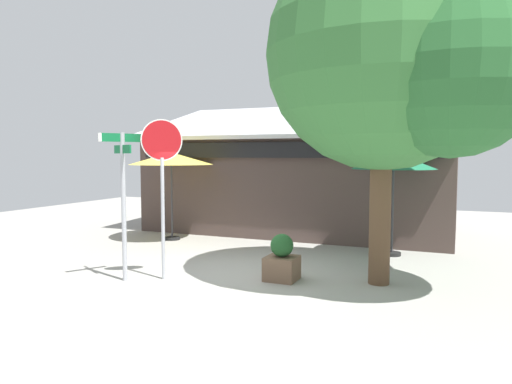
{
  "coord_description": "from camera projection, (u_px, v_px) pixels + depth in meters",
  "views": [
    {
      "loc": [
        4.06,
        -8.81,
        2.44
      ],
      "look_at": [
        -0.2,
        1.2,
        1.6
      ],
      "focal_mm": 33.6,
      "sensor_mm": 36.0,
      "label": 1
    }
  ],
  "objects": [
    {
      "name": "ground_plane",
      "position": [
        242.0,
        276.0,
        9.85
      ],
      "size": [
        28.0,
        28.0,
        0.1
      ],
      "primitive_type": "cube",
      "color": "#9E9B93"
    },
    {
      "name": "patio_umbrella_mustard_left",
      "position": [
        171.0,
        159.0,
        13.66
      ],
      "size": [
        2.39,
        2.39,
        2.59
      ],
      "color": "black",
      "rests_on": "ground"
    },
    {
      "name": "sidewalk_planter",
      "position": [
        282.0,
        260.0,
        9.33
      ],
      "size": [
        0.6,
        0.6,
        0.91
      ],
      "color": "brown",
      "rests_on": "ground"
    },
    {
      "name": "street_sign_post",
      "position": [
        123.0,
        191.0,
        9.2
      ],
      "size": [
        0.7,
        0.76,
        2.87
      ],
      "color": "#A8AAB2",
      "rests_on": "ground"
    },
    {
      "name": "shade_tree",
      "position": [
        399.0,
        57.0,
        8.54
      ],
      "size": [
        4.85,
        4.33,
        6.48
      ],
      "color": "brown",
      "rests_on": "ground"
    },
    {
      "name": "patio_umbrella_forest_green_center",
      "position": [
        394.0,
        162.0,
        11.49
      ],
      "size": [
        2.02,
        2.02,
        2.58
      ],
      "color": "black",
      "rests_on": "ground"
    },
    {
      "name": "stop_sign",
      "position": [
        162.0,
        168.0,
        9.27
      ],
      "size": [
        0.6,
        0.55,
        3.13
      ],
      "color": "#A8AAB2",
      "rests_on": "ground"
    },
    {
      "name": "cafe_building",
      "position": [
        300.0,
        182.0,
        15.41
      ],
      "size": [
        9.85,
        4.77,
        4.23
      ],
      "color": "#473833",
      "rests_on": "ground"
    }
  ]
}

